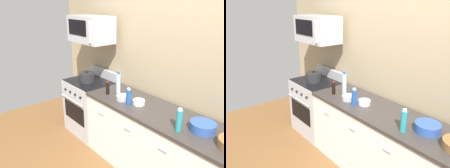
# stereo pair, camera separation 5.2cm
# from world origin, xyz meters

# --- Properties ---
(back_wall) EXTENTS (5.36, 0.10, 2.70)m
(back_wall) POSITION_xyz_m (0.00, 0.41, 1.35)
(back_wall) COLOR tan
(back_wall) RESTS_ON ground_plane
(counter_unit) EXTENTS (2.27, 0.66, 0.92)m
(counter_unit) POSITION_xyz_m (0.00, -0.00, 0.46)
(counter_unit) COLOR white
(counter_unit) RESTS_ON ground_plane
(range_oven) EXTENTS (0.76, 0.69, 1.07)m
(range_oven) POSITION_xyz_m (-1.51, 0.00, 0.47)
(range_oven) COLOR #B7BABF
(range_oven) RESTS_ON ground_plane
(microwave) EXTENTS (0.74, 0.44, 0.40)m
(microwave) POSITION_xyz_m (-1.51, 0.05, 1.75)
(microwave) COLOR #B7BABF
(bottle_dish_soap) EXTENTS (0.06, 0.06, 0.25)m
(bottle_dish_soap) POSITION_xyz_m (0.32, -0.18, 1.04)
(bottle_dish_soap) COLOR teal
(bottle_dish_soap) RESTS_ON countertop_slab
(bottle_water_clear) EXTENTS (0.06, 0.06, 0.31)m
(bottle_water_clear) POSITION_xyz_m (-0.83, 0.03, 1.07)
(bottle_water_clear) COLOR silver
(bottle_water_clear) RESTS_ON countertop_slab
(bottle_soda_blue) EXTENTS (0.06, 0.06, 0.22)m
(bottle_soda_blue) POSITION_xyz_m (-0.45, -0.13, 1.02)
(bottle_soda_blue) COLOR #1E4CA5
(bottle_soda_blue) RESTS_ON countertop_slab
(bottle_soy_sauce_dark) EXTENTS (0.05, 0.05, 0.19)m
(bottle_soy_sauce_dark) POSITION_xyz_m (-0.89, -0.12, 1.01)
(bottle_soy_sauce_dark) COLOR black
(bottle_soy_sauce_dark) RESTS_ON countertop_slab
(bowl_white_ceramic) EXTENTS (0.15, 0.15, 0.06)m
(bowl_white_ceramic) POSITION_xyz_m (-0.37, -0.03, 0.95)
(bowl_white_ceramic) COLOR white
(bowl_white_ceramic) RESTS_ON countertop_slab
(bowl_blue_mixing) EXTENTS (0.25, 0.25, 0.09)m
(bowl_blue_mixing) POSITION_xyz_m (0.47, 0.01, 0.97)
(bowl_blue_mixing) COLOR #2D519E
(bowl_blue_mixing) RESTS_ON countertop_slab
(bowl_steel_prep) EXTENTS (0.17, 0.17, 0.06)m
(bowl_steel_prep) POSITION_xyz_m (-0.61, -0.09, 0.95)
(bowl_steel_prep) COLOR #B2B5BA
(bowl_steel_prep) RESTS_ON countertop_slab
(stockpot) EXTENTS (0.25, 0.25, 0.19)m
(stockpot) POSITION_xyz_m (-1.51, -0.05, 1.00)
(stockpot) COLOR #262628
(stockpot) RESTS_ON range_oven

